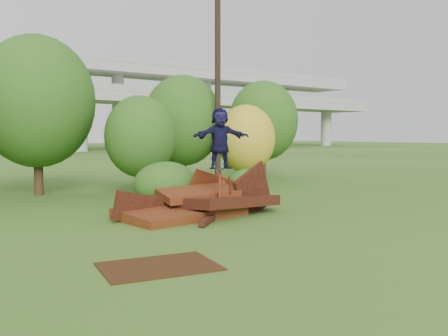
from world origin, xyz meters
TOP-DOWN VIEW (x-y plane):
  - ground at (0.00, 0.00)m, footprint 240.00×240.00m
  - scrap_pile at (-0.91, 3.10)m, footprint 5.83×3.34m
  - grind_rail at (-0.79, 2.22)m, footprint 0.39×0.39m
  - skateboard at (-0.74, 2.27)m, footprint 0.64×0.63m
  - skater at (-0.74, 2.27)m, footprint 1.84×1.23m
  - flat_plate at (-5.19, -1.50)m, footprint 2.57×2.07m
  - tree_1 at (-3.29, 11.81)m, footprint 4.92×4.92m
  - tree_2 at (0.07, 8.88)m, footprint 3.03×3.03m
  - tree_3 at (4.06, 11.67)m, footprint 4.08×4.08m
  - tree_4 at (6.12, 9.07)m, footprint 2.97×2.97m
  - tree_5 at (9.91, 11.92)m, footprint 4.10×4.10m
  - shrub_left at (-0.75, 5.50)m, footprint 2.37×2.19m
  - shrub_right at (3.32, 5.67)m, footprint 1.67×1.53m
  - utility_pole at (4.48, 9.24)m, footprint 1.40×0.28m

SIDE VIEW (x-z plane):
  - ground at x=0.00m, z-range 0.00..0.00m
  - flat_plate at x=-5.19m, z-range 0.00..0.03m
  - scrap_pile at x=-0.91m, z-range -0.68..1.41m
  - shrub_right at x=3.32m, z-range 0.00..1.18m
  - shrub_left at x=-0.75m, z-range 0.00..1.64m
  - grind_rail at x=-0.79m, z-range 0.10..1.59m
  - skateboard at x=-0.74m, z-range 1.51..1.58m
  - tree_4 at x=6.12m, z-range 0.34..4.43m
  - skater at x=-0.74m, z-range 1.56..3.46m
  - tree_2 at x=0.07m, z-range 0.38..4.65m
  - tree_3 at x=4.06m, z-range 0.48..6.14m
  - tree_5 at x=9.91m, z-range 0.52..6.28m
  - tree_1 at x=-3.29m, z-range 0.59..7.43m
  - utility_pole at x=4.48m, z-range 0.07..10.81m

